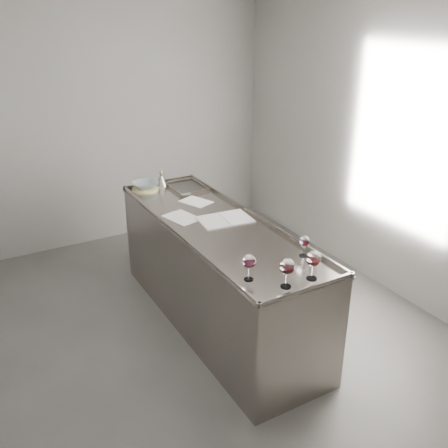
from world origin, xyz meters
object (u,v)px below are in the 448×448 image
wine_glass_left (249,262)px  wine_funnel (161,181)px  counter (217,274)px  notebook (225,219)px  wine_glass_small (304,242)px  wine_glass_right (313,259)px  wine_glass_middle (287,267)px  ceramic_bowl (145,185)px

wine_glass_left → wine_funnel: 1.98m
counter → notebook: counter is taller
counter → wine_glass_small: size_ratio=15.68×
wine_glass_right → wine_funnel: bearing=93.9°
wine_glass_middle → wine_funnel: bearing=88.3°
wine_glass_left → wine_glass_small: bearing=9.9°
counter → wine_funnel: bearing=91.4°
wine_glass_left → notebook: wine_glass_left is taller
notebook → ceramic_bowl: (-0.30, 1.03, 0.04)m
wine_glass_left → wine_glass_right: 0.42m
wine_glass_left → counter: bearing=74.4°
wine_glass_small → wine_glass_middle: bearing=-141.9°
wine_glass_left → wine_glass_middle: size_ratio=0.90×
wine_funnel → notebook: bearing=-82.7°
wine_glass_middle → wine_glass_small: (0.37, 0.29, -0.03)m
counter → wine_funnel: wine_funnel is taller
wine_glass_left → wine_glass_small: wine_glass_left is taller
wine_funnel → counter: bearing=-88.6°
wine_glass_small → ceramic_bowl: (-0.47, 1.87, -0.06)m
wine_glass_left → ceramic_bowl: wine_glass_left is taller
wine_glass_right → counter: bearing=96.3°
wine_glass_right → wine_funnel: wine_glass_right is taller
wine_glass_small → wine_funnel: wine_funnel is taller
wine_glass_left → wine_funnel: size_ratio=0.94×
wine_glass_small → ceramic_bowl: 1.93m
wine_glass_middle → wine_glass_right: size_ratio=0.99×
counter → wine_glass_left: wine_glass_left is taller
ceramic_bowl → wine_glass_left: bearing=-91.4°
wine_glass_small → wine_glass_left: bearing=-170.1°
counter → wine_glass_middle: size_ratio=12.03×
wine_glass_left → notebook: 1.00m
wine_glass_middle → ceramic_bowl: wine_glass_middle is taller
wine_glass_middle → wine_funnel: 2.16m
notebook → ceramic_bowl: size_ratio=1.86×
counter → wine_glass_small: (0.27, -0.79, 0.58)m
counter → wine_funnel: (-0.03, 1.08, 0.53)m
counter → notebook: 0.49m
ceramic_bowl → wine_funnel: size_ratio=1.27×
wine_glass_middle → counter: bearing=85.2°
wine_glass_left → ceramic_bowl: (0.05, 1.96, -0.08)m
wine_glass_middle → notebook: 1.15m
wine_glass_right → notebook: (-0.01, 1.13, -0.14)m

